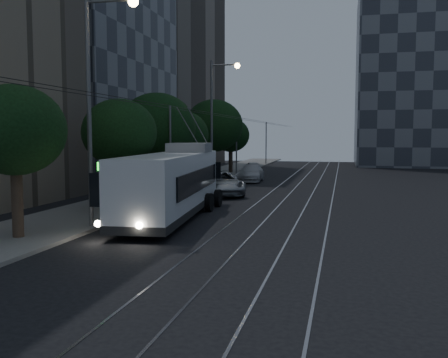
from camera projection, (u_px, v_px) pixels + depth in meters
ground at (210, 234)px, 20.88m from camera, size 120.00×120.00×0.00m
sidewalk at (186, 184)px, 41.99m from camera, size 5.00×90.00×0.15m
tram_rails at (306, 187)px, 39.67m from camera, size 4.52×90.00×0.02m
overhead_wires at (215, 143)px, 41.10m from camera, size 2.23×90.00×6.00m
building_glass_mid at (72, 33)px, 45.43m from camera, size 14.40×18.40×26.80m
building_tan_far at (153, 32)px, 64.46m from camera, size 14.40×22.40×34.80m
building_distant_right at (439, 78)px, 68.93m from camera, size 22.00×18.00×24.00m
trolleybus at (172, 184)px, 24.82m from camera, size 3.70×12.49×5.63m
pickup_silver at (220, 183)px, 34.57m from camera, size 4.97×6.56×1.66m
car_white_a at (219, 181)px, 37.26m from camera, size 2.31×4.42×1.44m
car_white_b at (251, 173)px, 44.69m from camera, size 2.32×5.14×1.46m
car_white_c at (249, 174)px, 45.25m from camera, size 1.83×3.84×1.21m
car_white_d at (254, 168)px, 52.74m from camera, size 2.69×4.25×1.35m
tree_0 at (15, 131)px, 19.22m from camera, size 3.92×3.92×6.09m
tree_1 at (120, 133)px, 27.06m from camera, size 4.07×4.07×6.11m
tree_2 at (157, 128)px, 33.87m from camera, size 5.26×5.26×7.01m
tree_3 at (182, 135)px, 37.52m from camera, size 3.99×3.99×5.97m
tree_4 at (214, 126)px, 48.64m from camera, size 5.67×5.67×7.63m
tree_5 at (231, 135)px, 53.62m from camera, size 4.05×4.05×5.99m
streetlamp_near at (97, 89)px, 21.40m from camera, size 2.46×0.44×10.17m
streetlamp_far at (217, 111)px, 40.62m from camera, size 2.46×0.44×10.20m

